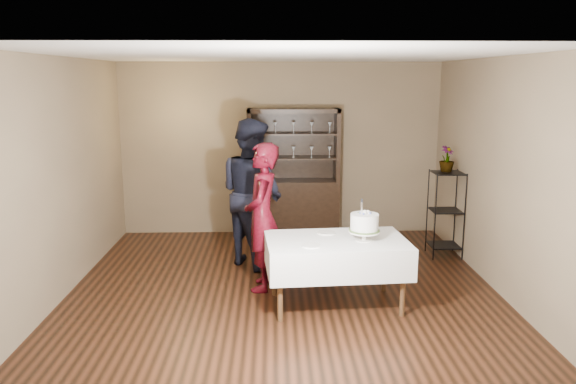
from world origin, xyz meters
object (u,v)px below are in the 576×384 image
Objects in this scene: cake_table at (336,255)px; potted_plant at (447,159)px; china_hutch at (293,195)px; man at (252,192)px; plant_etagere at (446,210)px; cake at (364,224)px; woman at (262,217)px.

cake_table is 2.58m from potted_plant.
potted_plant is (2.07, -1.00, 0.70)m from china_hutch.
man is at bearing -114.40° from china_hutch.
plant_etagere is 0.72m from potted_plant.
potted_plant is at bearing 52.07° from cake.
plant_etagere is 2.60× the size of cake.
potted_plant is (2.51, 1.22, 0.50)m from woman.
china_hutch reaches higher than cake_table.
man is (-0.96, 1.45, 0.40)m from cake_table.
plant_etagere is at bearing -78.64° from potted_plant.
man is (-0.16, 0.91, 0.11)m from woman.
potted_plant reaches higher than plant_etagere.
china_hutch is 2.41m from potted_plant.
potted_plant reaches higher than cake_table.
cake reaches higher than cake_table.
china_hutch is 1.67× the size of plant_etagere.
man is at bearing -165.21° from woman.
plant_etagere is at bearing -26.83° from china_hutch.
china_hutch reaches higher than potted_plant.
woman is 3.77× the size of cake.
woman reaches higher than plant_etagere.
man reaches higher than cake.
china_hutch is 2.28m from woman.
plant_etagere is 0.62× the size of man.
woman is at bearing -154.10° from potted_plant.
cake_table is 1.79m from man.
woman is at bearing 151.47° from cake.
potted_plant is at bearing -125.01° from man.
man is 4.23× the size of cake.
china_hutch is 4.34× the size of cake.
china_hutch is at bearing 153.17° from plant_etagere.
china_hutch is 1.27× the size of cake_table.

